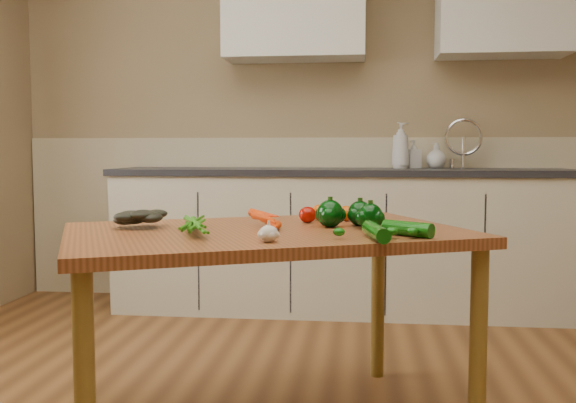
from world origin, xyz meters
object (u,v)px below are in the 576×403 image
at_px(table, 266,252).
at_px(tomato_a, 308,215).
at_px(zucchini_a, 408,229).
at_px(tomato_b, 320,213).
at_px(pepper_a, 330,214).
at_px(soap_bottle_a, 401,145).
at_px(soap_bottle_b, 413,154).
at_px(tomato_c, 346,213).
at_px(zucchini_b, 376,232).
at_px(soap_bottle_c, 436,156).
at_px(pepper_c, 370,216).
at_px(carrot_bunch, 244,220).
at_px(pepper_b, 360,214).
at_px(leafy_greens, 142,214).
at_px(garlic_bulb, 268,234).

distance_m(table, tomato_a, 0.28).
bearing_deg(zucchini_a, tomato_b, 125.85).
relative_size(pepper_a, tomato_b, 1.40).
xyz_separation_m(soap_bottle_a, pepper_a, (-0.36, -1.79, -0.26)).
relative_size(soap_bottle_b, tomato_c, 2.71).
relative_size(pepper_a, zucchini_b, 0.42).
distance_m(soap_bottle_b, soap_bottle_c, 0.14).
bearing_deg(pepper_c, zucchini_a, -57.11).
relative_size(soap_bottle_b, tomato_b, 2.58).
xyz_separation_m(soap_bottle_b, tomato_b, (-0.50, -1.67, -0.22)).
bearing_deg(tomato_b, carrot_bunch, -125.95).
xyz_separation_m(soap_bottle_b, zucchini_b, (-0.29, -2.19, -0.23)).
distance_m(soap_bottle_c, pepper_b, 1.89).
height_order(pepper_b, tomato_a, pepper_b).
bearing_deg(soap_bottle_c, leafy_greens, -38.65).
bearing_deg(soap_bottle_a, tomato_a, 138.79).
bearing_deg(zucchini_a, tomato_a, 135.50).
relative_size(soap_bottle_a, zucchini_a, 1.64).
relative_size(pepper_b, zucchini_a, 0.51).
bearing_deg(soap_bottle_a, soap_bottle_b, -70.88).
distance_m(tomato_c, zucchini_a, 0.48).
xyz_separation_m(carrot_bunch, pepper_a, (0.30, 0.12, 0.01)).
height_order(pepper_a, pepper_b, pepper_a).
distance_m(soap_bottle_a, zucchini_b, 2.13).
relative_size(leafy_greens, garlic_bulb, 3.22).
distance_m(table, soap_bottle_b, 2.11).
bearing_deg(table, pepper_a, -0.99).
height_order(soap_bottle_c, carrot_bunch, soap_bottle_c).
xyz_separation_m(zucchini_a, zucchini_b, (-0.11, -0.08, -0.00)).
distance_m(pepper_c, zucchini_a, 0.22).
height_order(soap_bottle_a, leafy_greens, soap_bottle_a).
bearing_deg(tomato_a, zucchini_a, -44.50).
bearing_deg(soap_bottle_b, zucchini_a, 64.56).
xyz_separation_m(pepper_a, zucchini_a, (0.26, -0.23, -0.02)).
bearing_deg(soap_bottle_a, tomato_c, 143.09).
bearing_deg(zucchini_a, pepper_b, 119.18).
distance_m(tomato_b, zucchini_b, 0.56).
height_order(leafy_greens, tomato_b, leafy_greens).
height_order(garlic_bulb, tomato_a, tomato_a).
xyz_separation_m(pepper_b, tomato_a, (-0.20, 0.07, -0.01)).
relative_size(soap_bottle_a, leafy_greens, 1.49).
bearing_deg(tomato_b, soap_bottle_c, 68.83).
relative_size(table, tomato_c, 24.18).
bearing_deg(pepper_a, pepper_c, -15.91).
bearing_deg(garlic_bulb, pepper_a, 67.63).
xyz_separation_m(soap_bottle_a, leafy_greens, (-1.04, -1.88, -0.26)).
bearing_deg(soap_bottle_c, garlic_bulb, -24.00).
bearing_deg(pepper_a, table, -156.68).
height_order(soap_bottle_a, pepper_a, soap_bottle_a).
xyz_separation_m(leafy_greens, pepper_c, (0.83, 0.04, -0.00)).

